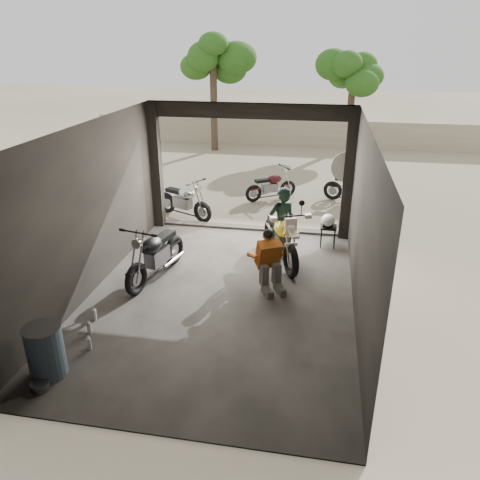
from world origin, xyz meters
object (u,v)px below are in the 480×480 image
(left_bike, at_px, (155,251))
(oil_drum, at_px, (46,352))
(outside_bike_a, at_px, (184,198))
(rider, at_px, (282,224))
(stool, at_px, (328,229))
(mechanic, at_px, (271,263))
(helmet, at_px, (328,220))
(outside_bike_c, at_px, (354,185))
(outside_bike_b, at_px, (271,184))
(main_bike, at_px, (281,234))
(sign_post, at_px, (345,182))

(left_bike, bearing_deg, oil_drum, -87.29)
(outside_bike_a, distance_m, rider, 3.60)
(stool, bearing_deg, mechanic, -115.22)
(stool, bearing_deg, helmet, -148.79)
(stool, height_order, oil_drum, oil_drum)
(outside_bike_c, bearing_deg, outside_bike_b, 110.60)
(outside_bike_a, relative_size, mechanic, 1.42)
(mechanic, bearing_deg, main_bike, 60.23)
(main_bike, relative_size, outside_bike_c, 1.21)
(outside_bike_b, bearing_deg, mechanic, 152.68)
(main_bike, relative_size, mechanic, 1.68)
(outside_bike_a, relative_size, stool, 3.23)
(left_bike, bearing_deg, mechanic, 10.12)
(helmet, height_order, oil_drum, helmet)
(outside_bike_c, relative_size, stool, 3.17)
(rider, bearing_deg, oil_drum, 25.86)
(outside_bike_b, distance_m, mechanic, 5.64)
(outside_bike_a, height_order, outside_bike_b, outside_bike_a)
(main_bike, distance_m, outside_bike_b, 4.35)
(outside_bike_b, height_order, stool, outside_bike_b)
(left_bike, height_order, outside_bike_b, left_bike)
(mechanic, bearing_deg, stool, 37.77)
(outside_bike_a, distance_m, outside_bike_b, 2.94)
(mechanic, height_order, helmet, mechanic)
(oil_drum, bearing_deg, main_bike, 56.13)
(main_bike, bearing_deg, oil_drum, -146.61)
(outside_bike_a, relative_size, helmet, 4.97)
(outside_bike_c, bearing_deg, main_bike, 176.29)
(main_bike, distance_m, rider, 0.24)
(left_bike, distance_m, rider, 2.80)
(rider, xyz_separation_m, helmet, (1.01, 0.84, -0.17))
(mechanic, xyz_separation_m, helmet, (1.07, 2.31, 0.08))
(outside_bike_b, relative_size, helmet, 4.40)
(left_bike, height_order, mechanic, left_bike)
(mechanic, bearing_deg, outside_bike_a, 100.88)
(outside_bike_c, bearing_deg, mechanic, -179.57)
(rider, bearing_deg, sign_post, -165.11)
(main_bike, relative_size, outside_bike_b, 1.34)
(outside_bike_c, xyz_separation_m, helmet, (-0.76, -3.39, 0.12))
(main_bike, height_order, rider, rider)
(outside_bike_c, xyz_separation_m, oil_drum, (-4.74, -8.81, -0.14))
(rider, height_order, stool, rider)
(stool, bearing_deg, sign_post, 59.81)
(outside_bike_a, distance_m, sign_post, 4.38)
(outside_bike_a, distance_m, oil_drum, 6.73)
(sign_post, bearing_deg, mechanic, -132.45)
(helmet, bearing_deg, mechanic, -106.88)
(outside_bike_a, xyz_separation_m, stool, (3.91, -1.29, -0.12))
(rider, bearing_deg, helmet, -171.31)
(mechanic, height_order, sign_post, sign_post)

